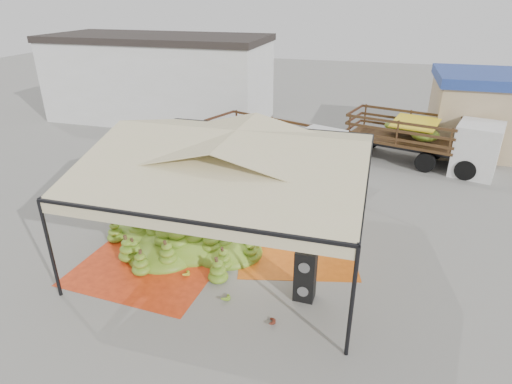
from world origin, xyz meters
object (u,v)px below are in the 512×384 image
(vendor, at_px, (328,169))
(truck_right, at_px, (427,136))
(truck_left, at_px, (278,143))
(banana_heap, at_px, (188,226))
(speaker_stack, at_px, (305,275))

(vendor, height_order, truck_right, truck_right)
(vendor, distance_m, truck_left, 2.85)
(truck_left, relative_size, truck_right, 0.95)
(banana_heap, bearing_deg, speaker_stack, -23.22)
(speaker_stack, relative_size, truck_left, 0.22)
(speaker_stack, height_order, truck_right, truck_right)
(speaker_stack, distance_m, truck_left, 9.58)
(truck_left, bearing_deg, vendor, -3.64)
(banana_heap, distance_m, speaker_stack, 4.75)
(speaker_stack, bearing_deg, truck_right, 73.80)
(speaker_stack, relative_size, vendor, 0.98)
(banana_heap, bearing_deg, vendor, 56.96)
(banana_heap, height_order, speaker_stack, speaker_stack)
(truck_left, bearing_deg, speaker_stack, -51.90)
(banana_heap, height_order, vendor, vendor)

